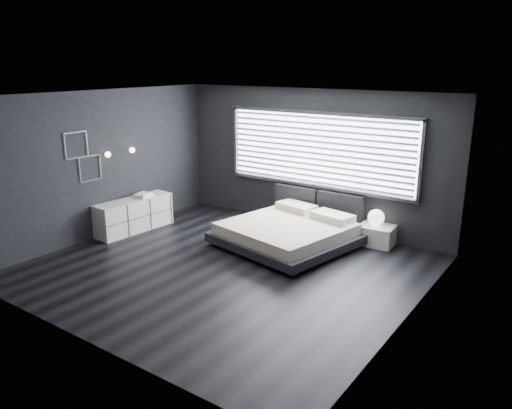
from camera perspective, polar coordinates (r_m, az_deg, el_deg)
The scene contains 12 objects.
room at distance 7.90m, azimuth -3.55°, elevation 2.08°, with size 6.04×6.00×2.80m.
window at distance 9.97m, azimuth 7.10°, elevation 6.16°, with size 4.14×0.09×1.52m.
headboard at distance 10.12m, azimuth 7.06°, elevation 0.27°, with size 1.96×0.16×0.52m.
sconce_near at distance 9.92m, azimuth -16.59°, elevation 5.50°, with size 0.18×0.11×0.11m.
sconce_far at distance 10.29m, azimuth -13.98°, elevation 6.06°, with size 0.18×0.11×0.11m.
wall_art_upper at distance 9.60m, azimuth -19.85°, elevation 6.40°, with size 0.01×0.48×0.48m.
wall_art_lower at distance 9.82m, azimuth -18.41°, elevation 3.94°, with size 0.01×0.48×0.48m.
bed at distance 9.25m, azimuth 3.65°, elevation -3.15°, with size 2.56×2.48×0.57m.
nightstand at distance 9.59m, azimuth 13.62°, elevation -3.40°, with size 0.63×0.53×0.37m, color silver.
orb_lamp at distance 9.49m, azimuth 13.56°, elevation -1.45°, with size 0.30×0.30×0.30m, color white.
dresser at distance 10.32m, azimuth -13.73°, elevation -1.16°, with size 0.57×1.67×0.66m.
book_stack at distance 10.36m, azimuth -12.76°, elevation 1.06°, with size 0.33×0.41×0.08m.
Camera 1 is at (4.80, -5.98, 3.31)m, focal length 35.00 mm.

